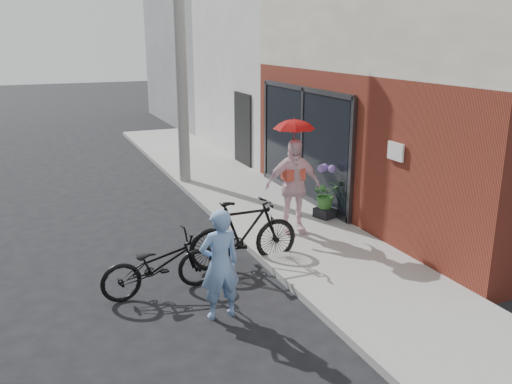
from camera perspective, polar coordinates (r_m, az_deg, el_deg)
ground at (r=8.36m, az=-3.37°, el=-10.07°), size 80.00×80.00×0.00m
sidewalk at (r=10.80m, az=3.55°, el=-3.54°), size 2.20×24.00×0.12m
curb at (r=10.36m, az=-2.22°, el=-4.38°), size 0.12×24.00×0.12m
brick_building at (r=13.29m, az=24.26°, el=11.75°), size 8.09×8.00×6.00m
plaster_building at (r=18.77m, az=8.33°, el=15.37°), size 8.00×6.00×7.00m
east_building_far at (r=25.03m, az=-0.27°, el=15.67°), size 8.00×8.00×7.00m
utility_pole at (r=13.57m, az=-7.98°, el=15.17°), size 0.28×0.28×7.00m
officer at (r=7.26m, az=-3.84°, el=-7.62°), size 0.57×0.39×1.54m
bike_left at (r=8.14m, az=-10.14°, el=-7.52°), size 1.78×0.74×0.91m
bike_right at (r=8.92m, az=-1.28°, el=-4.34°), size 1.90×0.55×1.14m
kimono_woman at (r=10.04m, az=3.91°, el=0.61°), size 1.10×0.61×1.78m
parasol at (r=9.79m, az=4.04°, el=7.43°), size 0.72×0.72×0.63m
planter at (r=11.14m, az=7.31°, el=-2.16°), size 0.46×0.46×0.19m
potted_plant at (r=11.03m, az=7.38°, el=-0.23°), size 0.53×0.46×0.59m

